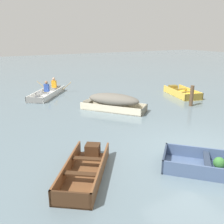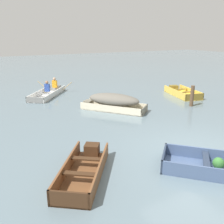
# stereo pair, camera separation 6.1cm
# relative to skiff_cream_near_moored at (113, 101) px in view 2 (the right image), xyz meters

# --- Properties ---
(ground_plane) EXTENTS (80.00, 80.00, 0.00)m
(ground_plane) POSITION_rel_skiff_cream_near_moored_xyz_m (0.04, -5.15, -0.45)
(ground_plane) COLOR slate
(skiff_cream_near_moored) EXTENTS (2.64, 3.00, 0.81)m
(skiff_cream_near_moored) POSITION_rel_skiff_cream_near_moored_xyz_m (0.00, 0.00, 0.00)
(skiff_cream_near_moored) COLOR beige
(skiff_cream_near_moored) RESTS_ON ground
(skiff_wooden_brown_mid_moored) EXTENTS (2.23, 2.56, 0.39)m
(skiff_wooden_brown_mid_moored) POSITION_rel_skiff_cream_near_moored_xyz_m (-3.42, -4.56, -0.31)
(skiff_wooden_brown_mid_moored) COLOR brown
(skiff_wooden_brown_mid_moored) RESTS_ON ground
(skiff_yellow_far_moored) EXTENTS (1.76, 2.82, 0.39)m
(skiff_yellow_far_moored) POSITION_rel_skiff_cream_near_moored_xyz_m (5.07, 0.75, -0.31)
(skiff_yellow_far_moored) COLOR #E5BC47
(skiff_yellow_far_moored) RESTS_ON ground
(rowboat_white_with_crew) EXTENTS (3.07, 3.30, 0.89)m
(rowboat_white_with_crew) POSITION_rel_skiff_cream_near_moored_xyz_m (-1.79, 4.58, -0.28)
(rowboat_white_with_crew) COLOR white
(rowboat_white_with_crew) RESTS_ON ground
(mooring_post) EXTENTS (0.18, 0.18, 1.04)m
(mooring_post) POSITION_rel_skiff_cream_near_moored_xyz_m (3.78, -1.29, 0.07)
(mooring_post) COLOR brown
(mooring_post) RESTS_ON ground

